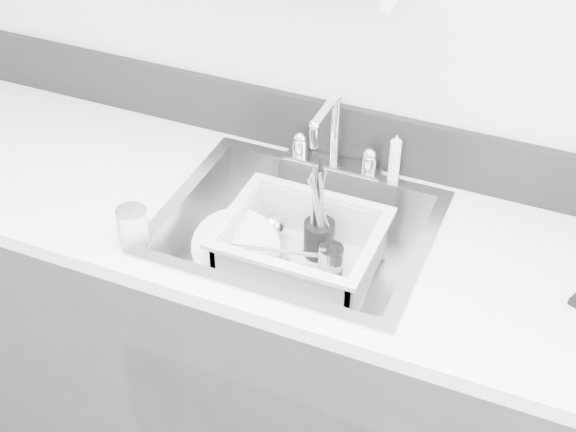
% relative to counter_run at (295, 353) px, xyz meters
% --- Properties ---
extents(room_shell, '(3.50, 3.00, 2.60)m').
position_rel_counter_run_xyz_m(room_shell, '(0.00, -0.80, 1.22)').
color(room_shell, silver).
rests_on(room_shell, ground).
extents(counter_run, '(3.20, 0.62, 0.92)m').
position_rel_counter_run_xyz_m(counter_run, '(0.00, 0.00, 0.00)').
color(counter_run, '#2B2B2F').
rests_on(counter_run, ground).
extents(backsplash, '(3.20, 0.02, 0.16)m').
position_rel_counter_run_xyz_m(backsplash, '(0.00, 0.30, 0.54)').
color(backsplash, black).
rests_on(backsplash, counter_run).
extents(sink, '(0.64, 0.52, 0.20)m').
position_rel_counter_run_xyz_m(sink, '(0.00, 0.00, 0.37)').
color(sink, silver).
rests_on(sink, counter_run).
extents(faucet, '(0.26, 0.18, 0.23)m').
position_rel_counter_run_xyz_m(faucet, '(0.00, 0.25, 0.52)').
color(faucet, silver).
rests_on(faucet, counter_run).
extents(side_sprayer, '(0.03, 0.03, 0.14)m').
position_rel_counter_run_xyz_m(side_sprayer, '(0.16, 0.25, 0.53)').
color(side_sprayer, white).
rests_on(side_sprayer, counter_run).
extents(wash_tub, '(0.40, 0.34, 0.15)m').
position_rel_counter_run_xyz_m(wash_tub, '(0.01, 0.02, 0.37)').
color(wash_tub, white).
rests_on(wash_tub, sink).
extents(plate_stack, '(0.27, 0.26, 0.10)m').
position_rel_counter_run_xyz_m(plate_stack, '(-0.14, -0.04, 0.34)').
color(plate_stack, white).
rests_on(plate_stack, wash_tub).
extents(utensil_cup, '(0.08, 0.08, 0.26)m').
position_rel_counter_run_xyz_m(utensil_cup, '(0.03, 0.09, 0.37)').
color(utensil_cup, black).
rests_on(utensil_cup, wash_tub).
extents(ladle, '(0.21, 0.28, 0.08)m').
position_rel_counter_run_xyz_m(ladle, '(-0.07, 0.02, 0.35)').
color(ladle, silver).
rests_on(ladle, wash_tub).
extents(tumbler_in_tub, '(0.07, 0.07, 0.09)m').
position_rel_counter_run_xyz_m(tumbler_in_tub, '(0.08, 0.02, 0.35)').
color(tumbler_in_tub, white).
rests_on(tumbler_in_tub, wash_tub).
extents(tumbler_counter, '(0.07, 0.07, 0.10)m').
position_rel_counter_run_xyz_m(tumbler_counter, '(-0.31, -0.21, 0.51)').
color(tumbler_counter, white).
rests_on(tumbler_counter, counter_run).
extents(bowl_small, '(0.14, 0.14, 0.04)m').
position_rel_counter_run_xyz_m(bowl_small, '(0.08, -0.06, 0.32)').
color(bowl_small, white).
rests_on(bowl_small, wash_tub).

